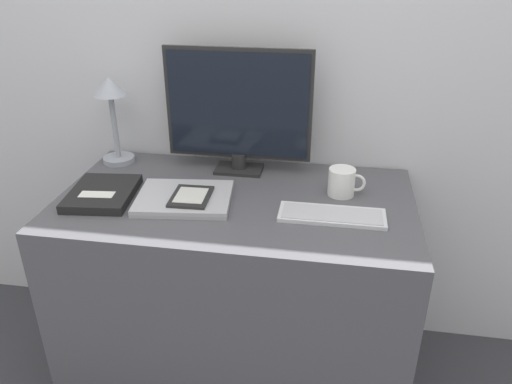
# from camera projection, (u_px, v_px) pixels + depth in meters

# --- Properties ---
(wall_back) EXTENTS (3.60, 0.05, 2.40)m
(wall_back) POSITION_uv_depth(u_px,v_px,m) (253.00, 37.00, 1.74)
(wall_back) COLOR silver
(wall_back) RESTS_ON ground_plane
(desk) EXTENTS (1.16, 0.65, 0.75)m
(desk) POSITION_uv_depth(u_px,v_px,m) (237.00, 290.00, 1.80)
(desk) COLOR #4C4C51
(desk) RESTS_ON ground_plane
(monitor) EXTENTS (0.52, 0.11, 0.44)m
(monitor) POSITION_uv_depth(u_px,v_px,m) (238.00, 110.00, 1.73)
(monitor) COLOR #262626
(monitor) RESTS_ON desk
(keyboard) EXTENTS (0.32, 0.12, 0.01)m
(keyboard) POSITION_uv_depth(u_px,v_px,m) (332.00, 215.00, 1.52)
(keyboard) COLOR silver
(keyboard) RESTS_ON desk
(laptop) EXTENTS (0.32, 0.27, 0.02)m
(laptop) POSITION_uv_depth(u_px,v_px,m) (184.00, 198.00, 1.61)
(laptop) COLOR #A3A3A8
(laptop) RESTS_ON desk
(ereader) EXTENTS (0.13, 0.15, 0.01)m
(ereader) POSITION_uv_depth(u_px,v_px,m) (191.00, 196.00, 1.58)
(ereader) COLOR black
(ereader) RESTS_ON laptop
(desk_lamp) EXTENTS (0.12, 0.12, 0.33)m
(desk_lamp) POSITION_uv_depth(u_px,v_px,m) (112.00, 105.00, 1.81)
(desk_lamp) COLOR #999EA8
(desk_lamp) RESTS_ON desk
(notebook) EXTENTS (0.23, 0.27, 0.03)m
(notebook) POSITION_uv_depth(u_px,v_px,m) (103.00, 193.00, 1.63)
(notebook) COLOR black
(notebook) RESTS_ON desk
(coffee_mug) EXTENTS (0.12, 0.09, 0.09)m
(coffee_mug) POSITION_uv_depth(u_px,v_px,m) (342.00, 182.00, 1.64)
(coffee_mug) COLOR white
(coffee_mug) RESTS_ON desk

